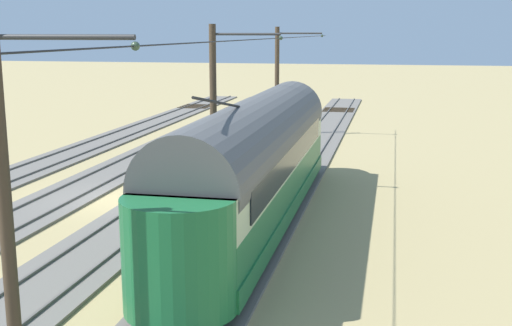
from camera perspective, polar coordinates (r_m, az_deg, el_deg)
The scene contains 9 objects.
ground_plane at distance 26.08m, azimuth -12.30°, elevation -3.12°, with size 220.00×220.00×0.00m, color tan.
track_streetcar_siding at distance 24.54m, azimuth 1.24°, elevation -3.65°, with size 2.80×80.00×0.18m.
track_adjacent_siding at distance 25.59m, azimuth -7.82°, elevation -3.12°, with size 2.80×80.00×0.18m.
track_third_siding at distance 27.22m, azimuth -15.97°, elevation -2.57°, with size 2.80×80.00×0.18m.
vintage_streetcar at distance 21.59m, azimuth 0.00°, elevation 0.30°, with size 2.65×18.42×4.86m.
catenary_pole_foreground at distance 40.77m, azimuth 1.98°, elevation 7.37°, with size 2.98×0.28×6.75m.
catenary_pole_mid_near at distance 26.49m, azimuth -3.59°, elevation 5.14°, with size 2.98×0.28×6.75m.
catenary_pole_mid_far at distance 13.13m, azimuth -20.99°, elevation -2.09°, with size 2.98×0.28×6.75m.
overhead_wire_run at distance 19.32m, azimuth -1.34°, elevation 10.75°, with size 2.78×48.06×0.18m.
Camera 1 is at (-10.54, 22.96, 6.45)m, focal length 45.54 mm.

